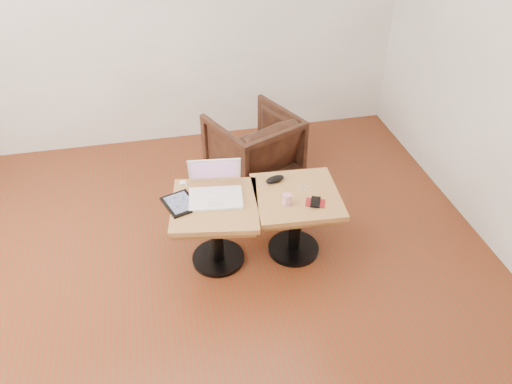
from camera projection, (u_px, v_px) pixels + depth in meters
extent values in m
cube|color=#503117|center=(198.00, 305.00, 3.36)|extent=(4.50, 4.50, 0.01)
cube|color=beige|center=(156.00, 2.00, 4.30)|extent=(4.50, 0.02, 2.70)
cylinder|color=black|center=(218.00, 258.00, 3.70)|extent=(0.38, 0.38, 0.03)
cylinder|color=black|center=(217.00, 233.00, 3.55)|extent=(0.10, 0.10, 0.46)
cube|color=brown|center=(215.00, 210.00, 3.42)|extent=(0.62, 0.62, 0.04)
cube|color=olive|center=(215.00, 205.00, 3.40)|extent=(0.67, 0.67, 0.04)
cylinder|color=black|center=(293.00, 248.00, 3.78)|extent=(0.38, 0.38, 0.03)
cylinder|color=black|center=(295.00, 223.00, 3.63)|extent=(0.10, 0.10, 0.46)
cube|color=brown|center=(296.00, 201.00, 3.50)|extent=(0.57, 0.57, 0.04)
cube|color=olive|center=(297.00, 196.00, 3.48)|extent=(0.62, 0.62, 0.04)
cube|color=white|center=(216.00, 199.00, 3.41)|extent=(0.39, 0.30, 0.02)
cube|color=silver|center=(216.00, 194.00, 3.43)|extent=(0.31, 0.16, 0.00)
cube|color=silver|center=(216.00, 204.00, 3.35)|extent=(0.11, 0.08, 0.00)
cube|color=white|center=(214.00, 170.00, 3.47)|extent=(0.37, 0.15, 0.23)
cube|color=#A42B24|center=(214.00, 170.00, 3.47)|extent=(0.33, 0.12, 0.19)
cube|color=black|center=(180.00, 204.00, 3.37)|extent=(0.27, 0.30, 0.02)
cube|color=#191E38|center=(180.00, 202.00, 3.36)|extent=(0.22, 0.25, 0.00)
cube|color=white|center=(183.00, 183.00, 3.55)|extent=(0.05, 0.05, 0.02)
ellipsoid|color=black|center=(275.00, 179.00, 3.57)|extent=(0.16, 0.10, 0.05)
cylinder|color=#BD3461|center=(287.00, 200.00, 3.35)|extent=(0.08, 0.08, 0.08)
sphere|color=white|center=(305.00, 188.00, 3.51)|extent=(0.01, 0.01, 0.01)
sphere|color=white|center=(307.00, 187.00, 3.52)|extent=(0.01, 0.01, 0.01)
sphere|color=white|center=(302.00, 187.00, 3.52)|extent=(0.01, 0.01, 0.01)
cylinder|color=white|center=(304.00, 189.00, 3.51)|extent=(0.08, 0.05, 0.00)
cube|color=maroon|center=(315.00, 203.00, 3.38)|extent=(0.16, 0.14, 0.01)
cube|color=black|center=(315.00, 202.00, 3.38)|extent=(0.10, 0.13, 0.01)
imported|color=black|center=(253.00, 147.00, 4.37)|extent=(0.89, 0.90, 0.62)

